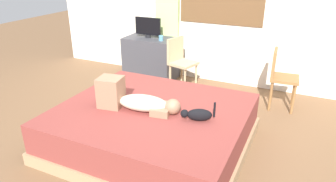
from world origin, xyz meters
TOP-DOWN VIEW (x-y plane):
  - ground_plane at (0.00, 0.00)m, footprint 16.00×16.00m
  - bed at (-0.01, -0.08)m, footprint 2.11×1.88m
  - person_lying at (-0.17, -0.18)m, footprint 0.94×0.39m
  - cat at (0.55, -0.13)m, footprint 0.34×0.20m
  - desk at (-1.08, 1.88)m, footprint 0.90×0.56m
  - tv_monitor at (-1.12, 1.88)m, footprint 0.48×0.10m
  - cup at (-0.82, 1.77)m, footprint 0.08×0.08m
  - chair_by_desk at (-0.39, 1.61)m, footprint 0.47×0.47m
  - chair_spare at (1.16, 1.58)m, footprint 0.41×0.41m
  - curtain_left at (-0.88, 2.16)m, footprint 0.44×0.06m

SIDE VIEW (x-z plane):
  - ground_plane at x=0.00m, z-range 0.00..0.00m
  - bed at x=-0.01m, z-range 0.00..0.47m
  - desk at x=-1.08m, z-range 0.00..0.74m
  - chair_by_desk at x=-0.39m, z-range 0.08..0.94m
  - chair_spare at x=1.16m, z-range 0.08..0.94m
  - cat at x=0.55m, z-range 0.44..0.65m
  - person_lying at x=-0.17m, z-range 0.42..0.76m
  - cup at x=-0.82m, z-range 0.74..0.83m
  - tv_monitor at x=-1.12m, z-range 0.75..1.10m
  - curtain_left at x=-0.88m, z-range 0.00..2.48m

